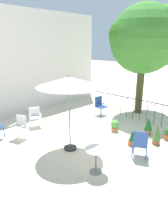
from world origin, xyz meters
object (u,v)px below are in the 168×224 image
object	(u,v)px
potted_plant_4	(132,138)
potted_plant_5	(115,125)
patio_umbrella_0	(69,83)
cafe_table_0	(96,156)
shade_tree	(144,39)
patio_chair_0	(140,143)
potted_plant_0	(167,133)
patio_chair_2	(100,105)
patio_chair_4	(19,126)
patio_chair_1	(35,115)
potted_plant_2	(148,125)
potted_plant_3	(157,134)

from	to	relation	value
potted_plant_4	potted_plant_5	bearing A→B (deg)	63.11
patio_umbrella_0	cafe_table_0	world-z (taller)	patio_umbrella_0
shade_tree	potted_plant_5	size ratio (longest dim) A/B	10.93
patio_chair_0	potted_plant_0	xyz separation A→B (m)	(1.92, -0.04, -0.28)
patio_chair_2	patio_chair_0	bearing A→B (deg)	-122.77
patio_chair_0	patio_chair_4	distance (m)	4.46
patio_chair_0	patio_chair_4	world-z (taller)	patio_chair_0
patio_umbrella_0	patio_chair_2	xyz separation A→B (m)	(3.51, 1.66, -1.77)
patio_chair_1	potted_plant_0	world-z (taller)	patio_chair_1
potted_plant_5	patio_chair_1	bearing A→B (deg)	125.36
patio_chair_4	patio_umbrella_0	bearing A→B (deg)	-69.38
patio_umbrella_0	patio_chair_2	bearing A→B (deg)	25.28
patio_chair_2	potted_plant_5	bearing A→B (deg)	-123.08
potted_plant_2	potted_plant_3	xyz separation A→B (m)	(-0.53, -0.61, -0.02)
shade_tree	patio_chair_0	size ratio (longest dim) A/B	5.66
potted_plant_0	potted_plant_4	world-z (taller)	potted_plant_4
cafe_table_0	potted_plant_5	distance (m)	3.08
patio_umbrella_0	cafe_table_0	bearing A→B (deg)	-104.97
patio_umbrella_0	patio_chair_0	size ratio (longest dim) A/B	2.73
shade_tree	patio_chair_4	size ratio (longest dim) A/B	5.96
patio_chair_4	cafe_table_0	bearing A→B (deg)	-84.39
cafe_table_0	potted_plant_2	xyz separation A→B (m)	(3.36, 0.22, -0.11)
patio_chair_0	potted_plant_3	world-z (taller)	patio_chair_0
potted_plant_5	patio_umbrella_0	bearing A→B (deg)	176.18
patio_umbrella_0	potted_plant_3	xyz separation A→B (m)	(2.43, -1.94, -1.93)
patio_chair_0	potted_plant_0	size ratio (longest dim) A/B	2.08
patio_chair_1	cafe_table_0	bearing A→B (deg)	-100.04
cafe_table_0	patio_chair_4	world-z (taller)	patio_chair_4
patio_chair_4	potted_plant_5	bearing A→B (deg)	-35.17
patio_chair_1	patio_chair_2	bearing A→B (deg)	-17.50
potted_plant_2	potted_plant_3	distance (m)	0.81
patio_chair_4	shade_tree	bearing A→B (deg)	-14.17
patio_chair_0	potted_plant_4	size ratio (longest dim) A/B	1.57
patio_umbrella_0	patio_chair_4	world-z (taller)	patio_umbrella_0
patio_chair_1	potted_plant_4	size ratio (longest dim) A/B	1.41
potted_plant_0	potted_plant_3	xyz separation A→B (m)	(-0.66, 0.10, 0.14)
patio_chair_2	potted_plant_4	xyz separation A→B (m)	(-1.80, -3.04, -0.25)
shade_tree	potted_plant_5	bearing A→B (deg)	-167.34
patio_chair_2	patio_chair_4	xyz separation A→B (m)	(-4.28, 0.37, -0.03)
patio_chair_1	potted_plant_5	distance (m)	3.46
patio_chair_0	potted_plant_5	world-z (taller)	patio_chair_0
potted_plant_0	potted_plant_4	size ratio (longest dim) A/B	0.75
patio_chair_1	potted_plant_3	distance (m)	5.06
patio_chair_2	potted_plant_0	size ratio (longest dim) A/B	2.09
cafe_table_0	potted_plant_2	world-z (taller)	potted_plant_2
potted_plant_0	potted_plant_4	xyz separation A→B (m)	(-1.37, 0.66, 0.04)
shade_tree	patio_chair_0	xyz separation A→B (m)	(-4.10, -2.50, -3.15)
patio_chair_1	potted_plant_3	xyz separation A→B (m)	(2.09, -4.60, -0.12)
potted_plant_2	potted_plant_3	bearing A→B (deg)	-130.58
patio_umbrella_0	patio_chair_1	distance (m)	3.24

